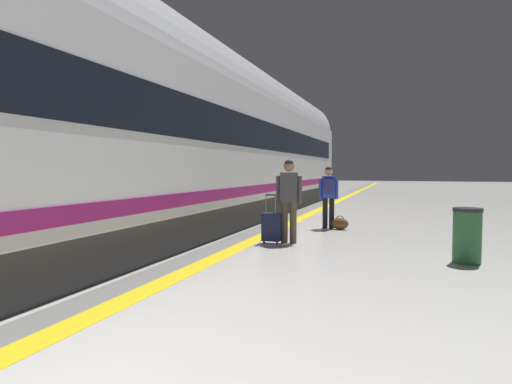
# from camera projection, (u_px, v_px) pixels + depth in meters

# --- Properties ---
(safety_line_strip) EXTENTS (0.36, 80.00, 0.01)m
(safety_line_strip) POSITION_uv_depth(u_px,v_px,m) (264.00, 235.00, 9.90)
(safety_line_strip) COLOR yellow
(safety_line_strip) RESTS_ON ground
(tactile_edge_band) EXTENTS (0.64, 80.00, 0.01)m
(tactile_edge_band) POSITION_uv_depth(u_px,v_px,m) (251.00, 235.00, 10.01)
(tactile_edge_band) COLOR slate
(tactile_edge_band) RESTS_ON ground
(high_speed_train) EXTENTS (2.94, 35.45, 4.97)m
(high_speed_train) POSITION_uv_depth(u_px,v_px,m) (89.00, 114.00, 7.37)
(high_speed_train) COLOR #38383D
(high_speed_train) RESTS_ON ground
(passenger_near) EXTENTS (0.54, 0.25, 1.74)m
(passenger_near) POSITION_uv_depth(u_px,v_px,m) (289.00, 195.00, 8.83)
(passenger_near) COLOR brown
(passenger_near) RESTS_ON ground
(suitcase_near) EXTENTS (0.39, 0.25, 1.03)m
(suitcase_near) POSITION_uv_depth(u_px,v_px,m) (272.00, 227.00, 8.80)
(suitcase_near) COLOR #19234C
(suitcase_near) RESTS_ON ground
(passenger_mid) EXTENTS (0.49, 0.37, 1.61)m
(passenger_mid) POSITION_uv_depth(u_px,v_px,m) (329.00, 192.00, 11.03)
(passenger_mid) COLOR black
(passenger_mid) RESTS_ON ground
(duffel_bag_mid) EXTENTS (0.44, 0.26, 0.36)m
(duffel_bag_mid) POSITION_uv_depth(u_px,v_px,m) (340.00, 224.00, 10.87)
(duffel_bag_mid) COLOR brown
(duffel_bag_mid) RESTS_ON ground
(waste_bin) EXTENTS (0.46, 0.46, 0.91)m
(waste_bin) POSITION_uv_depth(u_px,v_px,m) (467.00, 235.00, 6.97)
(waste_bin) COLOR #2D6638
(waste_bin) RESTS_ON ground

